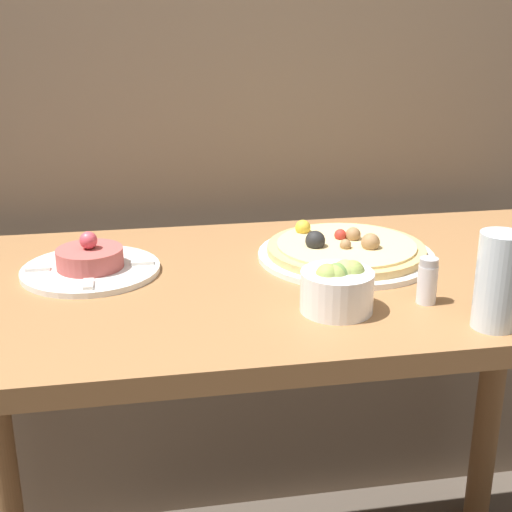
{
  "coord_description": "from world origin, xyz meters",
  "views": [
    {
      "loc": [
        -0.24,
        -0.78,
        1.22
      ],
      "look_at": [
        -0.05,
        0.3,
        0.82
      ],
      "focal_mm": 50.0,
      "sensor_mm": 36.0,
      "label": 1
    }
  ],
  "objects": [
    {
      "name": "dining_table",
      "position": [
        0.0,
        0.31,
        0.65
      ],
      "size": [
        1.22,
        0.62,
        0.78
      ],
      "color": "olive",
      "rests_on": "ground_plane"
    },
    {
      "name": "pizza_plate",
      "position": [
        0.12,
        0.37,
        0.8
      ],
      "size": [
        0.32,
        0.32,
        0.06
      ],
      "color": "white",
      "rests_on": "dining_table"
    },
    {
      "name": "tartare_plate",
      "position": [
        -0.32,
        0.38,
        0.8
      ],
      "size": [
        0.23,
        0.23,
        0.07
      ],
      "color": "white",
      "rests_on": "dining_table"
    },
    {
      "name": "small_bowl",
      "position": [
        0.04,
        0.15,
        0.82
      ],
      "size": [
        0.11,
        0.11,
        0.08
      ],
      "color": "white",
      "rests_on": "dining_table"
    },
    {
      "name": "drinking_glass",
      "position": [
        0.24,
        0.06,
        0.85
      ],
      "size": [
        0.06,
        0.06,
        0.14
      ],
      "color": "silver",
      "rests_on": "dining_table"
    },
    {
      "name": "salt_shaker",
      "position": [
        0.19,
        0.16,
        0.82
      ],
      "size": [
        0.03,
        0.03,
        0.07
      ],
      "color": "silver",
      "rests_on": "dining_table"
    }
  ]
}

